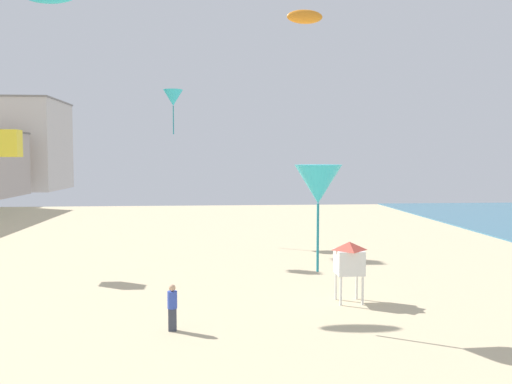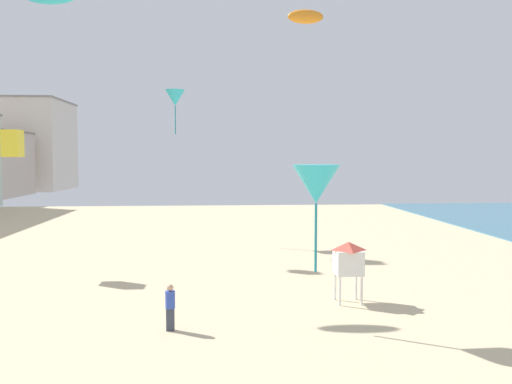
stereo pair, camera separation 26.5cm
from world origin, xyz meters
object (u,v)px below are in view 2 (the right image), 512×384
Objects in this scene: lifeguard_stand at (348,259)px; kite_yellow_box_2 at (12,143)px; kite_flyer at (170,305)px; kite_orange_parafoil at (306,17)px; kite_cyan_delta_2 at (175,98)px; kite_cyan_delta at (316,184)px.

lifeguard_stand is 1.78× the size of kite_yellow_box_2.
kite_orange_parafoil is at bearing -116.06° from kite_flyer.
kite_orange_parafoil reaches higher than lifeguard_stand.
lifeguard_stand is at bearing -25.21° from kite_yellow_box_2.
lifeguard_stand is 18.58m from kite_yellow_box_2.
kite_cyan_delta_2 is 2.24× the size of kite_yellow_box_2.
lifeguard_stand is at bearing -86.89° from kite_orange_parafoil.
kite_cyan_delta_2 is at bearing 130.21° from kite_orange_parafoil.
kite_yellow_box_2 is at bearing -176.49° from kite_orange_parafoil.
kite_cyan_delta_2 is 13.46m from kite_yellow_box_2.
kite_orange_parafoil is 0.63× the size of kite_cyan_delta_2.
lifeguard_stand reaches higher than kite_flyer.
kite_yellow_box_2 is (-7.75, -10.42, -3.56)m from kite_cyan_delta_2.
kite_flyer is at bearing -179.35° from kite_cyan_delta.
lifeguard_stand is (7.07, 3.17, 0.92)m from kite_flyer.
kite_yellow_box_2 is (-14.26, 10.74, 1.68)m from kite_cyan_delta.
kite_flyer is 1.14× the size of kite_yellow_box_2.
lifeguard_stand is 1.27× the size of kite_orange_parafoil.
kite_cyan_delta_2 reaches higher than kite_cyan_delta.
kite_cyan_delta is 2.65× the size of kite_yellow_box_2.
kite_orange_parafoil is at bearing 82.79° from kite_cyan_delta.
kite_yellow_box_2 is at bearing -46.53° from kite_flyer.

